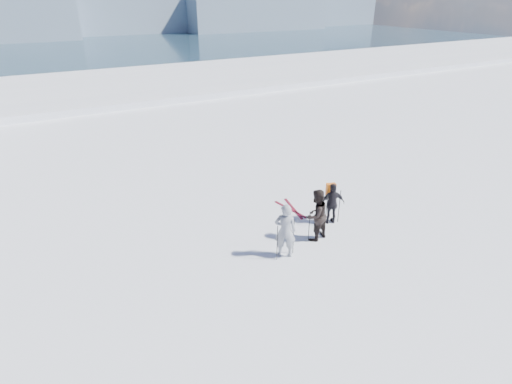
{
  "coord_description": "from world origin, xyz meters",
  "views": [
    {
      "loc": [
        -7.84,
        -7.14,
        7.49
      ],
      "look_at": [
        -2.24,
        3.0,
        1.72
      ],
      "focal_mm": 28.0,
      "sensor_mm": 36.0,
      "label": 1
    }
  ],
  "objects_px": {
    "skier_pack": "(332,204)",
    "skis_loose": "(292,209)",
    "skier_dark": "(316,215)",
    "skier_grey": "(285,231)"
  },
  "relations": [
    {
      "from": "skis_loose",
      "to": "skier_dark",
      "type": "bearing_deg",
      "value": -102.64
    },
    {
      "from": "skier_dark",
      "to": "skier_pack",
      "type": "xyz_separation_m",
      "value": [
        1.15,
        0.58,
        -0.14
      ]
    },
    {
      "from": "skier_grey",
      "to": "skier_dark",
      "type": "bearing_deg",
      "value": -134.15
    },
    {
      "from": "skier_dark",
      "to": "skis_loose",
      "type": "xyz_separation_m",
      "value": [
        0.47,
        2.09,
        -0.9
      ]
    },
    {
      "from": "skier_grey",
      "to": "skis_loose",
      "type": "height_order",
      "value": "skier_grey"
    },
    {
      "from": "skier_dark",
      "to": "skis_loose",
      "type": "height_order",
      "value": "skier_dark"
    },
    {
      "from": "skier_grey",
      "to": "skis_loose",
      "type": "distance_m",
      "value": 3.2
    },
    {
      "from": "skier_pack",
      "to": "skis_loose",
      "type": "distance_m",
      "value": 1.82
    },
    {
      "from": "skier_dark",
      "to": "skier_pack",
      "type": "height_order",
      "value": "skier_dark"
    },
    {
      "from": "skier_dark",
      "to": "skis_loose",
      "type": "distance_m",
      "value": 2.32
    }
  ]
}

